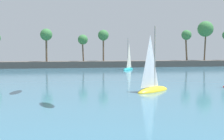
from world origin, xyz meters
TOP-DOWN VIEW (x-y plane):
  - sea at (0.00, 63.40)m, footprint 220.00×111.68m
  - palm_headland at (-1.12, 79.31)m, footprint 112.28×6.31m
  - sailboat_near_shore at (9.93, 29.70)m, footprint 5.50×4.83m
  - sailboat_far_left at (15.90, 66.79)m, footprint 4.44×5.74m

SIDE VIEW (x-z plane):
  - sea at x=0.00m, z-range 0.00..0.06m
  - sailboat_near_shore at x=9.93m, z-range -3.30..4.90m
  - sailboat_far_left at x=15.90m, z-range -3.32..4.93m
  - palm_headland at x=-1.12m, z-range -3.39..10.25m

